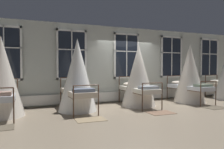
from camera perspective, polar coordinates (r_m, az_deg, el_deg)
ground at (r=8.15m, az=6.85°, el=-8.12°), size 27.45×27.45×0.00m
back_wall_with_windows at (r=8.97m, az=3.59°, el=2.66°), size 14.72×0.10×3.07m
window_bank at (r=8.87m, az=3.92°, el=-0.47°), size 10.24×0.10×2.76m
cot_first at (r=6.88m, az=-27.45°, el=-0.75°), size 1.26×1.98×2.32m
cot_second at (r=7.04m, az=-9.21°, el=-0.39°), size 1.26×1.99×2.35m
cot_third at (r=7.90m, az=7.11°, el=-0.47°), size 1.26×1.99×2.26m
cot_fourth at (r=9.24m, az=20.03°, el=0.14°), size 1.26×1.98×2.38m
rug_second at (r=5.92m, az=-5.77°, el=-11.88°), size 0.82×0.59×0.01m
rug_third at (r=6.90m, az=12.98°, el=-9.94°), size 0.81×0.57×0.01m
rug_fourth at (r=8.39m, az=25.93°, el=-7.97°), size 0.82×0.59×0.01m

